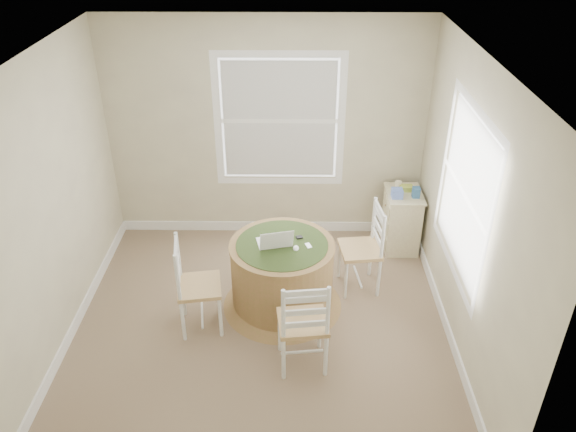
{
  "coord_description": "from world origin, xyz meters",
  "views": [
    {
      "loc": [
        0.3,
        -4.11,
        3.73
      ],
      "look_at": [
        0.26,
        0.45,
        1.01
      ],
      "focal_mm": 35.0,
      "sensor_mm": 36.0,
      "label": 1
    }
  ],
  "objects_px": {
    "round_table": "(282,272)",
    "laptop": "(275,242)",
    "corner_chest": "(401,220)",
    "chair_right": "(360,249)",
    "chair_left": "(199,286)",
    "chair_near": "(303,322)"
  },
  "relations": [
    {
      "from": "round_table",
      "to": "chair_left",
      "type": "relative_size",
      "value": 1.27
    },
    {
      "from": "round_table",
      "to": "corner_chest",
      "type": "bearing_deg",
      "value": 19.2
    },
    {
      "from": "chair_right",
      "to": "corner_chest",
      "type": "relative_size",
      "value": 1.33
    },
    {
      "from": "chair_near",
      "to": "corner_chest",
      "type": "relative_size",
      "value": 1.33
    },
    {
      "from": "round_table",
      "to": "chair_right",
      "type": "height_order",
      "value": "chair_right"
    },
    {
      "from": "chair_near",
      "to": "chair_right",
      "type": "height_order",
      "value": "same"
    },
    {
      "from": "round_table",
      "to": "laptop",
      "type": "distance_m",
      "value": 0.37
    },
    {
      "from": "laptop",
      "to": "corner_chest",
      "type": "distance_m",
      "value": 1.84
    },
    {
      "from": "chair_right",
      "to": "laptop",
      "type": "xyz_separation_m",
      "value": [
        -0.87,
        -0.31,
        0.29
      ]
    },
    {
      "from": "chair_left",
      "to": "corner_chest",
      "type": "distance_m",
      "value": 2.56
    },
    {
      "from": "laptop",
      "to": "chair_left",
      "type": "bearing_deg",
      "value": 11.0
    },
    {
      "from": "corner_chest",
      "to": "chair_right",
      "type": "bearing_deg",
      "value": -126.11
    },
    {
      "from": "round_table",
      "to": "corner_chest",
      "type": "relative_size",
      "value": 1.69
    },
    {
      "from": "chair_near",
      "to": "laptop",
      "type": "relative_size",
      "value": 2.53
    },
    {
      "from": "laptop",
      "to": "round_table",
      "type": "bearing_deg",
      "value": 166.67
    },
    {
      "from": "chair_left",
      "to": "laptop",
      "type": "xyz_separation_m",
      "value": [
        0.7,
        0.32,
        0.29
      ]
    },
    {
      "from": "round_table",
      "to": "chair_left",
      "type": "distance_m",
      "value": 0.84
    },
    {
      "from": "chair_right",
      "to": "laptop",
      "type": "height_order",
      "value": "same"
    },
    {
      "from": "round_table",
      "to": "corner_chest",
      "type": "xyz_separation_m",
      "value": [
        1.36,
        1.09,
        -0.04
      ]
    },
    {
      "from": "round_table",
      "to": "laptop",
      "type": "relative_size",
      "value": 3.21
    },
    {
      "from": "round_table",
      "to": "laptop",
      "type": "bearing_deg",
      "value": 160.63
    },
    {
      "from": "round_table",
      "to": "laptop",
      "type": "height_order",
      "value": "laptop"
    }
  ]
}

